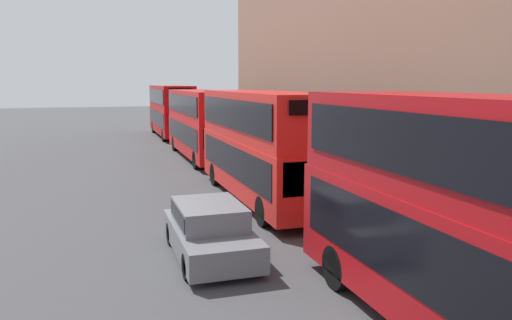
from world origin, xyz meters
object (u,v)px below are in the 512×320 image
at_px(bus_trailing, 171,109).
at_px(car_hatchback, 210,229).
at_px(bus_second_in_queue, 263,141).
at_px(bus_third_in_queue, 202,121).

relative_size(bus_trailing, car_hatchback, 2.46).
bearing_deg(bus_second_in_queue, bus_third_in_queue, 90.00).
relative_size(bus_third_in_queue, car_hatchback, 2.55).
height_order(bus_second_in_queue, bus_trailing, bus_trailing).
bearing_deg(bus_third_in_queue, bus_trailing, 90.00).
bearing_deg(bus_trailing, car_hatchback, -96.39).
xyz_separation_m(bus_third_in_queue, car_hatchback, (-3.40, -17.33, -1.52)).
bearing_deg(car_hatchback, bus_second_in_queue, 59.05).
relative_size(bus_second_in_queue, car_hatchback, 2.37).
bearing_deg(bus_second_in_queue, car_hatchback, -120.95).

